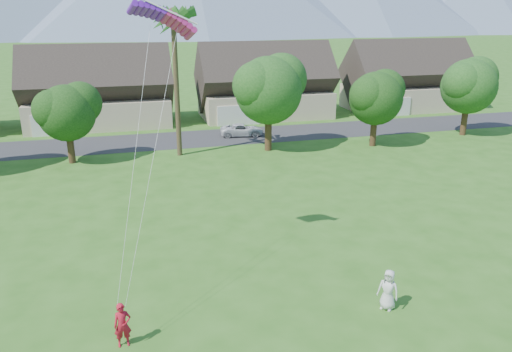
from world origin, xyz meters
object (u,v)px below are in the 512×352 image
object	(u,v)px
kite_flyer	(123,325)
parafoil_kite	(164,16)
watcher	(388,290)
parked_car	(242,130)

from	to	relation	value
kite_flyer	parafoil_kite	world-z (taller)	parafoil_kite
kite_flyer	parafoil_kite	size ratio (longest dim) A/B	0.60
kite_flyer	parafoil_kite	distance (m)	12.96
watcher	parked_car	distance (m)	31.85
parked_car	watcher	bearing A→B (deg)	-174.37
kite_flyer	watcher	bearing A→B (deg)	-7.28
parked_car	parafoil_kite	world-z (taller)	parafoil_kite
kite_flyer	watcher	distance (m)	10.93
kite_flyer	parafoil_kite	bearing A→B (deg)	60.95
parked_car	kite_flyer	bearing A→B (deg)	166.74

